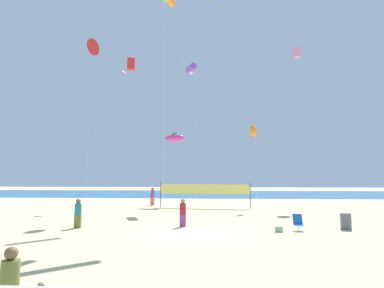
# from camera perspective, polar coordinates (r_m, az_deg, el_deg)

# --- Properties ---
(ground_plane) EXTENTS (120.00, 120.00, 0.00)m
(ground_plane) POSITION_cam_1_polar(r_m,az_deg,el_deg) (17.52, -0.81, -15.66)
(ground_plane) COLOR #D1BC89
(ocean_band) EXTENTS (120.00, 20.00, 0.01)m
(ocean_band) POSITION_cam_1_polar(r_m,az_deg,el_deg) (51.56, 2.15, -8.85)
(ocean_band) COLOR #28608C
(ocean_band) RESTS_ON ground
(mother_figure) EXTENTS (0.37, 0.37, 1.61)m
(mother_figure) POSITION_cam_1_polar(r_m,az_deg,el_deg) (8.16, -29.72, -20.80)
(mother_figure) COLOR #2D2D33
(mother_figure) RESTS_ON ground
(beachgoer_teal_shirt) EXTENTS (0.39, 0.39, 1.69)m
(beachgoer_teal_shirt) POSITION_cam_1_polar(r_m,az_deg,el_deg) (20.27, -19.64, -11.38)
(beachgoer_teal_shirt) COLOR olive
(beachgoer_teal_shirt) RESTS_ON ground
(beachgoer_maroon_shirt) EXTENTS (0.38, 0.38, 1.66)m
(beachgoer_maroon_shirt) POSITION_cam_1_polar(r_m,az_deg,el_deg) (19.63, -1.65, -11.93)
(beachgoer_maroon_shirt) COLOR #7A3872
(beachgoer_maroon_shirt) RESTS_ON ground
(beachgoer_plum_shirt) EXTENTS (0.40, 0.40, 1.76)m
(beachgoer_plum_shirt) POSITION_cam_1_polar(r_m,az_deg,el_deg) (32.97, -7.05, -9.14)
(beachgoer_plum_shirt) COLOR #EA7260
(beachgoer_plum_shirt) RESTS_ON ground
(folding_beach_chair) EXTENTS (0.52, 0.65, 0.89)m
(folding_beach_chair) POSITION_cam_1_polar(r_m,az_deg,el_deg) (19.26, 18.39, -13.05)
(folding_beach_chair) COLOR #1959B2
(folding_beach_chair) RESTS_ON ground
(trash_barrel) EXTENTS (0.59, 0.59, 0.90)m
(trash_barrel) POSITION_cam_1_polar(r_m,az_deg,el_deg) (20.70, 25.71, -12.29)
(trash_barrel) COLOR #595960
(trash_barrel) RESTS_ON ground
(volleyball_net) EXTENTS (8.43, 0.99, 2.40)m
(volleyball_net) POSITION_cam_1_polar(r_m,az_deg,el_deg) (30.13, 2.22, -8.21)
(volleyball_net) COLOR #4C4C51
(volleyball_net) RESTS_ON ground
(beach_handbag) EXTENTS (0.38, 0.19, 0.31)m
(beach_handbag) POSITION_cam_1_polar(r_m,az_deg,el_deg) (18.53, 15.21, -14.43)
(beach_handbag) COLOR #99B28C
(beach_handbag) RESTS_ON ground
(kite_violet_tube) EXTENTS (1.24, 1.81, 14.10)m
(kite_violet_tube) POSITION_cam_1_polar(r_m,az_deg,el_deg) (33.19, -0.17, 13.24)
(kite_violet_tube) COLOR silver
(kite_violet_tube) RESTS_ON ground
(kite_pink_box) EXTENTS (0.92, 0.92, 17.00)m
(kite_pink_box) POSITION_cam_1_polar(r_m,az_deg,el_deg) (38.43, 18.24, 15.14)
(kite_pink_box) COLOR silver
(kite_pink_box) RESTS_ON ground
(kite_magenta_inflatable) EXTENTS (2.31, 1.45, 7.49)m
(kite_magenta_inflatable) POSITION_cam_1_polar(r_m,az_deg,el_deg) (33.54, -3.14, 1.07)
(kite_magenta_inflatable) COLOR silver
(kite_magenta_inflatable) RESTS_ON ground
(kite_orange_delta) EXTENTS (1.06, 1.26, 7.70)m
(kite_orange_delta) POSITION_cam_1_polar(r_m,az_deg,el_deg) (29.80, 11.24, 2.35)
(kite_orange_delta) COLOR silver
(kite_orange_delta) RESTS_ON ground
(kite_red_delta) EXTENTS (0.93, 1.30, 13.00)m
(kite_red_delta) POSITION_cam_1_polar(r_m,az_deg,el_deg) (25.62, -17.56, 16.03)
(kite_red_delta) COLOR silver
(kite_red_delta) RESTS_ON ground
(kite_magenta_diamond) EXTENTS (0.59, 0.57, 14.07)m
(kite_magenta_diamond) POSITION_cam_1_polar(r_m,az_deg,el_deg) (35.27, -12.19, 12.04)
(kite_magenta_diamond) COLOR silver
(kite_magenta_diamond) RESTS_ON ground
(kite_red_box) EXTENTS (0.68, 0.68, 12.54)m
(kite_red_box) POSITION_cam_1_polar(r_m,az_deg,el_deg) (27.40, -10.79, 13.71)
(kite_red_box) COLOR silver
(kite_red_box) RESTS_ON ground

